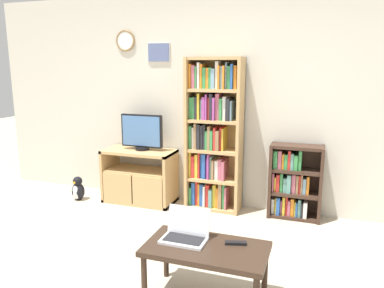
% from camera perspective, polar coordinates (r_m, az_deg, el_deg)
% --- Properties ---
extents(wall_back, '(6.42, 0.09, 2.60)m').
position_cam_1_polar(wall_back, '(4.60, 4.60, 6.45)').
color(wall_back, beige).
rests_on(wall_back, ground_plane).
extents(tv_stand, '(0.91, 0.45, 0.68)m').
position_cam_1_polar(tv_stand, '(4.87, -8.07, -4.86)').
color(tv_stand, tan).
rests_on(tv_stand, ground_plane).
extents(television, '(0.55, 0.18, 0.45)m').
position_cam_1_polar(television, '(4.76, -7.65, 1.76)').
color(television, black).
rests_on(television, tv_stand).
extents(bookshelf_tall, '(0.66, 0.32, 1.83)m').
position_cam_1_polar(bookshelf_tall, '(4.49, 3.14, 1.37)').
color(bookshelf_tall, tan).
rests_on(bookshelf_tall, ground_plane).
extents(bookshelf_short, '(0.59, 0.26, 0.86)m').
position_cam_1_polar(bookshelf_short, '(4.48, 15.12, -5.75)').
color(bookshelf_short, '#3D281E').
rests_on(bookshelf_short, ground_plane).
extents(coffee_table, '(0.90, 0.49, 0.44)m').
position_cam_1_polar(coffee_table, '(2.87, 2.15, -16.26)').
color(coffee_table, '#332319').
rests_on(coffee_table, ground_plane).
extents(laptop, '(0.34, 0.25, 0.23)m').
position_cam_1_polar(laptop, '(2.93, -0.94, -13.23)').
color(laptop, silver).
rests_on(laptop, coffee_table).
extents(remote_near_laptop, '(0.17, 0.09, 0.02)m').
position_cam_1_polar(remote_near_laptop, '(2.89, 6.67, -14.76)').
color(remote_near_laptop, black).
rests_on(remote_near_laptop, coffee_table).
extents(penguin_figurine, '(0.17, 0.15, 0.32)m').
position_cam_1_polar(penguin_figurine, '(5.16, -17.01, -6.63)').
color(penguin_figurine, black).
rests_on(penguin_figurine, ground_plane).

